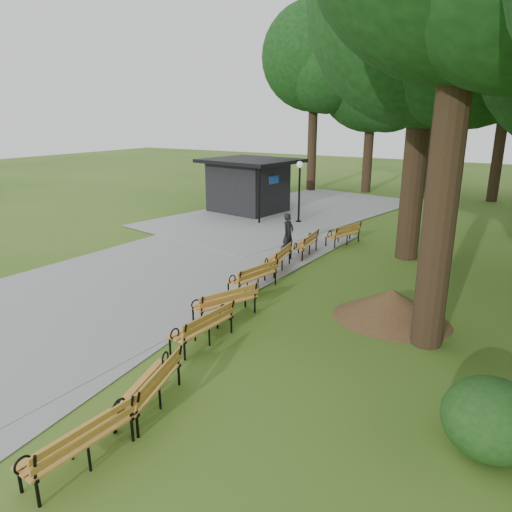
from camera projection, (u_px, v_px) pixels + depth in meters
The scene contains 16 objects.
ground at pixel (201, 326), 11.88m from camera, with size 100.00×100.00×0.00m, color #3C601B.
path at pixel (163, 268), 16.33m from camera, with size 12.00×38.00×0.06m, color gray.
person at pixel (288, 233), 17.96m from camera, with size 0.57×0.37×1.56m, color black.
kiosk at pixel (248, 185), 25.59m from camera, with size 4.61×4.01×2.89m, color black, non-canonical shape.
lamp_post at pixel (300, 179), 22.70m from camera, with size 0.32×0.32×3.00m.
dirt_mound at pixel (392, 305), 12.14m from camera, with size 2.56×2.56×0.84m, color #47301C.
bench_0 at pixel (79, 440), 7.04m from camera, with size 1.90×0.64×0.88m, color #C27B2C, non-canonical shape.
bench_1 at pixel (148, 386), 8.47m from camera, with size 1.90×0.64×0.88m, color #C27B2C, non-canonical shape.
bench_2 at pixel (202, 326), 10.87m from camera, with size 1.90×0.64×0.88m, color #C27B2C, non-canonical shape.
bench_3 at pixel (224, 302), 12.27m from camera, with size 1.90×0.64×0.88m, color #C27B2C, non-canonical shape.
bench_4 at pixel (253, 276), 14.21m from camera, with size 1.90×0.64×0.88m, color #C27B2C, non-canonical shape.
bench_5 at pixel (276, 259), 15.96m from camera, with size 1.90×0.64×0.88m, color #C27B2C, non-canonical shape.
bench_6 at pixel (304, 244), 17.79m from camera, with size 1.90×0.64×0.88m, color #C27B2C, non-canonical shape.
bench_7 at pixel (343, 234), 19.29m from camera, with size 1.90×0.64×0.88m, color #C27B2C, non-canonical shape.
lawn_tree_2 at pixel (430, 3), 15.13m from camera, with size 7.97×7.97×12.60m.
shrub_0 at pixel (485, 453), 7.41m from camera, with size 1.48×1.48×1.26m, color #193D14.
Camera 1 is at (6.89, -8.53, 5.10)m, focal length 33.07 mm.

